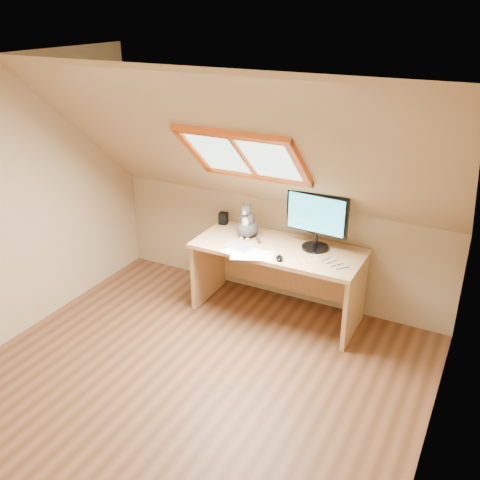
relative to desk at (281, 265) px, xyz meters
The scene contains 10 objects.
ground 1.54m from the desk, 97.08° to the right, with size 3.50×3.50×0.00m, color brown.
room_shell 1.81m from the desk, 96.66° to the right, with size 3.52×3.52×2.41m.
desk is the anchor object (origin of this frame).
monitor 0.61m from the desk, ahead, with size 0.58×0.24×0.53m.
cat 0.50m from the desk, behind, with size 0.23×0.26×0.37m.
desk_speaker 0.79m from the desk, 165.67° to the left, with size 0.08×0.08×0.12m, color black.
graphics_tablet 0.45m from the desk, 143.33° to the right, with size 0.26×0.18×0.01m, color #B2B2B7.
mouse 0.41m from the desk, 69.56° to the right, with size 0.06×0.11×0.03m, color black.
papers 0.44m from the desk, 119.58° to the right, with size 0.35×0.30×0.01m.
cables 0.55m from the desk, 21.51° to the right, with size 0.51×0.26×0.01m.
Camera 1 is at (1.91, -2.72, 2.77)m, focal length 40.00 mm.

